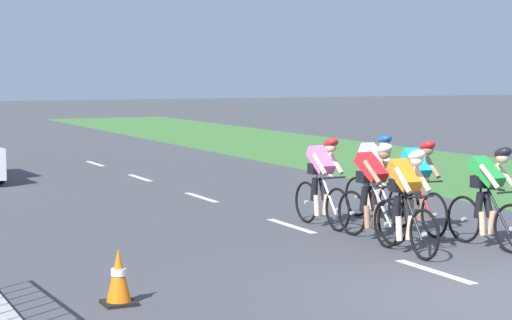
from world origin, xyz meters
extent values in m
cube|color=#3D7033|center=(8.09, 14.00, 0.00)|extent=(7.00, 60.00, 0.01)
cube|color=white|center=(0.00, 1.59, 0.00)|extent=(0.14, 1.60, 0.01)
cube|color=white|center=(0.00, 5.59, 0.00)|extent=(0.14, 1.60, 0.01)
cube|color=white|center=(0.00, 9.59, 0.00)|extent=(0.14, 1.60, 0.01)
cube|color=white|center=(0.00, 13.59, 0.00)|extent=(0.14, 1.60, 0.01)
cube|color=white|center=(0.00, 17.59, 0.00)|extent=(0.14, 1.60, 0.01)
torus|color=black|center=(0.31, 2.24, 0.36)|extent=(0.08, 0.73, 0.72)
cylinder|color=#99999E|center=(0.31, 2.24, 0.36)|extent=(0.06, 0.06, 0.06)
torus|color=black|center=(0.36, 3.24, 0.36)|extent=(0.08, 0.73, 0.72)
cylinder|color=#99999E|center=(0.36, 3.24, 0.36)|extent=(0.06, 0.06, 0.06)
cylinder|color=black|center=(0.33, 2.69, 0.90)|extent=(0.06, 0.55, 0.04)
cylinder|color=black|center=(0.32, 2.52, 0.58)|extent=(0.06, 0.48, 0.63)
cylinder|color=black|center=(0.34, 2.89, 0.60)|extent=(0.04, 0.04, 0.65)
cylinder|color=black|center=(0.31, 2.34, 0.88)|extent=(0.42, 0.05, 0.03)
cube|color=black|center=(0.34, 2.89, 0.94)|extent=(0.11, 0.22, 0.05)
cube|color=orange|center=(0.33, 2.77, 1.14)|extent=(0.31, 0.56, 0.44)
cube|color=black|center=(0.34, 2.88, 0.98)|extent=(0.29, 0.21, 0.18)
cylinder|color=black|center=(0.42, 2.83, 0.64)|extent=(0.12, 0.23, 0.40)
cylinder|color=beige|center=(0.42, 2.75, 0.37)|extent=(0.10, 0.16, 0.36)
cylinder|color=black|center=(0.25, 2.84, 0.64)|extent=(0.12, 0.17, 0.40)
cylinder|color=beige|center=(0.24, 2.76, 0.37)|extent=(0.10, 0.13, 0.36)
cylinder|color=beige|center=(0.48, 2.55, 1.09)|extent=(0.10, 0.40, 0.35)
cylinder|color=beige|center=(0.16, 2.56, 1.09)|extent=(0.10, 0.40, 0.35)
sphere|color=beige|center=(0.32, 2.47, 1.38)|extent=(0.19, 0.19, 0.19)
ellipsoid|color=white|center=(0.32, 2.46, 1.45)|extent=(0.25, 0.33, 0.24)
torus|color=black|center=(1.73, 2.09, 0.36)|extent=(0.10, 0.73, 0.72)
cylinder|color=#99999E|center=(1.73, 2.09, 0.36)|extent=(0.06, 0.06, 0.06)
torus|color=black|center=(1.66, 3.09, 0.36)|extent=(0.10, 0.73, 0.72)
cylinder|color=#99999E|center=(1.66, 3.09, 0.36)|extent=(0.06, 0.06, 0.06)
cylinder|color=black|center=(1.70, 2.54, 0.90)|extent=(0.08, 0.55, 0.04)
cylinder|color=black|center=(1.71, 2.36, 0.58)|extent=(0.08, 0.48, 0.63)
cylinder|color=black|center=(1.69, 2.74, 0.60)|extent=(0.04, 0.04, 0.65)
cylinder|color=black|center=(1.73, 2.19, 0.88)|extent=(0.42, 0.06, 0.03)
cube|color=black|center=(1.69, 2.74, 0.94)|extent=(0.12, 0.23, 0.05)
cube|color=green|center=(1.70, 2.61, 1.14)|extent=(0.32, 0.57, 0.45)
cube|color=black|center=(1.69, 2.73, 0.98)|extent=(0.29, 0.22, 0.18)
cylinder|color=black|center=(1.78, 2.68, 0.64)|extent=(0.13, 0.23, 0.40)
cylinder|color=tan|center=(1.79, 2.60, 0.37)|extent=(0.10, 0.16, 0.36)
cylinder|color=black|center=(1.60, 2.67, 0.64)|extent=(0.12, 0.18, 0.40)
cylinder|color=tan|center=(1.61, 2.59, 0.37)|extent=(0.10, 0.13, 0.36)
cylinder|color=tan|center=(1.87, 2.41, 1.09)|extent=(0.11, 0.41, 0.35)
cylinder|color=tan|center=(1.55, 2.39, 1.09)|extent=(0.11, 0.41, 0.35)
sphere|color=tan|center=(1.72, 2.31, 1.38)|extent=(0.19, 0.19, 0.19)
ellipsoid|color=black|center=(1.72, 2.30, 1.45)|extent=(0.25, 0.33, 0.24)
torus|color=black|center=(0.55, 3.37, 0.36)|extent=(0.12, 0.72, 0.72)
cylinder|color=#99999E|center=(0.55, 3.37, 0.36)|extent=(0.07, 0.07, 0.06)
torus|color=black|center=(0.45, 4.36, 0.36)|extent=(0.12, 0.72, 0.72)
cylinder|color=#99999E|center=(0.45, 4.36, 0.36)|extent=(0.07, 0.07, 0.06)
cylinder|color=silver|center=(0.51, 3.81, 0.90)|extent=(0.09, 0.55, 0.04)
cylinder|color=silver|center=(0.53, 3.64, 0.58)|extent=(0.09, 0.48, 0.63)
cylinder|color=silver|center=(0.49, 4.01, 0.60)|extent=(0.04, 0.04, 0.65)
cylinder|color=black|center=(0.54, 3.47, 0.88)|extent=(0.42, 0.07, 0.03)
cube|color=black|center=(0.49, 4.01, 0.94)|extent=(0.12, 0.23, 0.05)
cube|color=red|center=(0.50, 3.89, 1.14)|extent=(0.34, 0.57, 0.45)
cube|color=black|center=(0.49, 4.00, 0.98)|extent=(0.30, 0.23, 0.18)
cylinder|color=black|center=(0.58, 3.96, 0.64)|extent=(0.13, 0.23, 0.40)
cylinder|color=#9E7051|center=(0.59, 3.88, 0.37)|extent=(0.11, 0.16, 0.36)
cylinder|color=black|center=(0.40, 3.94, 0.64)|extent=(0.13, 0.18, 0.40)
cylinder|color=#9E7051|center=(0.41, 3.86, 0.37)|extent=(0.10, 0.13, 0.36)
cylinder|color=#9E7051|center=(0.68, 3.69, 1.09)|extent=(0.12, 0.41, 0.35)
cylinder|color=#9E7051|center=(0.36, 3.66, 1.09)|extent=(0.12, 0.41, 0.35)
sphere|color=#9E7051|center=(0.53, 3.59, 1.38)|extent=(0.19, 0.19, 0.19)
ellipsoid|color=white|center=(0.53, 3.58, 1.45)|extent=(0.26, 0.34, 0.24)
torus|color=black|center=(1.51, 3.62, 0.36)|extent=(0.07, 0.73, 0.72)
cylinder|color=#99999E|center=(1.51, 3.62, 0.36)|extent=(0.06, 0.06, 0.06)
torus|color=black|center=(1.55, 4.62, 0.36)|extent=(0.07, 0.73, 0.72)
cylinder|color=#99999E|center=(1.55, 4.62, 0.36)|extent=(0.06, 0.06, 0.06)
cylinder|color=#B21919|center=(1.52, 4.07, 0.90)|extent=(0.06, 0.55, 0.04)
cylinder|color=#B21919|center=(1.52, 3.89, 0.58)|extent=(0.06, 0.48, 0.63)
cylinder|color=#B21919|center=(1.53, 4.27, 0.60)|extent=(0.04, 0.04, 0.65)
cylinder|color=black|center=(1.51, 3.72, 0.88)|extent=(0.42, 0.04, 0.03)
cube|color=black|center=(1.53, 4.27, 0.94)|extent=(0.11, 0.22, 0.05)
cube|color=#19B2B7|center=(1.53, 4.14, 1.14)|extent=(0.30, 0.55, 0.47)
cube|color=black|center=(1.53, 4.26, 0.98)|extent=(0.29, 0.21, 0.18)
cylinder|color=black|center=(1.62, 4.20, 0.64)|extent=(0.12, 0.23, 0.40)
cylinder|color=#9E7051|center=(1.62, 4.12, 0.37)|extent=(0.10, 0.16, 0.36)
cylinder|color=black|center=(1.44, 4.21, 0.64)|extent=(0.12, 0.17, 0.40)
cylinder|color=#9E7051|center=(1.44, 4.13, 0.37)|extent=(0.09, 0.13, 0.36)
cylinder|color=#9E7051|center=(1.68, 3.92, 1.09)|extent=(0.09, 0.40, 0.35)
cylinder|color=#9E7051|center=(1.36, 3.93, 1.09)|extent=(0.09, 0.40, 0.35)
sphere|color=#9E7051|center=(1.52, 3.84, 1.38)|extent=(0.19, 0.19, 0.19)
ellipsoid|color=red|center=(1.51, 3.83, 1.45)|extent=(0.24, 0.32, 0.24)
torus|color=black|center=(0.43, 4.78, 0.36)|extent=(0.07, 0.73, 0.72)
cylinder|color=#99999E|center=(0.43, 4.78, 0.36)|extent=(0.06, 0.06, 0.06)
torus|color=black|center=(0.40, 5.78, 0.36)|extent=(0.07, 0.73, 0.72)
cylinder|color=#99999E|center=(0.40, 5.78, 0.36)|extent=(0.06, 0.06, 0.06)
cylinder|color=white|center=(0.42, 5.23, 0.90)|extent=(0.05, 0.55, 0.04)
cylinder|color=white|center=(0.42, 5.05, 0.58)|extent=(0.06, 0.48, 0.63)
cylinder|color=white|center=(0.41, 5.43, 0.60)|extent=(0.04, 0.04, 0.65)
cylinder|color=black|center=(0.43, 4.88, 0.88)|extent=(0.42, 0.04, 0.03)
cube|color=black|center=(0.41, 5.43, 0.94)|extent=(0.11, 0.22, 0.05)
cube|color=pink|center=(0.41, 5.30, 1.14)|extent=(0.30, 0.55, 0.46)
cube|color=black|center=(0.41, 5.42, 0.98)|extent=(0.29, 0.21, 0.18)
cylinder|color=black|center=(0.50, 5.37, 0.64)|extent=(0.12, 0.23, 0.40)
cylinder|color=beige|center=(0.50, 5.29, 0.37)|extent=(0.10, 0.16, 0.36)
cylinder|color=black|center=(0.32, 5.37, 0.64)|extent=(0.12, 0.17, 0.40)
cylinder|color=beige|center=(0.32, 5.29, 0.37)|extent=(0.09, 0.13, 0.36)
cylinder|color=beige|center=(0.58, 5.09, 1.09)|extent=(0.09, 0.40, 0.35)
cylinder|color=beige|center=(0.26, 5.08, 1.09)|extent=(0.09, 0.40, 0.35)
sphere|color=beige|center=(0.42, 5.00, 1.38)|extent=(0.19, 0.19, 0.19)
ellipsoid|color=red|center=(0.42, 4.99, 1.45)|extent=(0.24, 0.32, 0.24)
torus|color=black|center=(1.65, 5.00, 0.36)|extent=(0.10, 0.73, 0.72)
cylinder|color=#99999E|center=(1.65, 5.00, 0.36)|extent=(0.06, 0.06, 0.06)
torus|color=black|center=(1.57, 6.00, 0.36)|extent=(0.10, 0.73, 0.72)
cylinder|color=#99999E|center=(1.57, 6.00, 0.36)|extent=(0.06, 0.06, 0.06)
cylinder|color=silver|center=(1.61, 5.45, 0.90)|extent=(0.08, 0.55, 0.04)
cylinder|color=silver|center=(1.63, 5.28, 0.58)|extent=(0.08, 0.48, 0.63)
cylinder|color=silver|center=(1.60, 5.65, 0.60)|extent=(0.04, 0.04, 0.65)
cylinder|color=black|center=(1.64, 5.10, 0.88)|extent=(0.42, 0.06, 0.03)
cube|color=black|center=(1.60, 5.65, 0.94)|extent=(0.12, 0.23, 0.05)
cube|color=white|center=(1.61, 5.53, 1.14)|extent=(0.32, 0.57, 0.44)
cube|color=black|center=(1.60, 5.64, 0.98)|extent=(0.29, 0.22, 0.18)
cylinder|color=black|center=(1.69, 5.60, 0.64)|extent=(0.13, 0.23, 0.40)
cylinder|color=tan|center=(1.70, 5.52, 0.37)|extent=(0.10, 0.16, 0.36)
cylinder|color=black|center=(1.51, 5.59, 0.64)|extent=(0.12, 0.18, 0.40)
cylinder|color=tan|center=(1.52, 5.51, 0.37)|extent=(0.10, 0.13, 0.36)
cylinder|color=tan|center=(1.78, 5.32, 1.09)|extent=(0.11, 0.41, 0.35)
cylinder|color=tan|center=(1.46, 5.30, 1.09)|extent=(0.11, 0.41, 0.35)
sphere|color=tan|center=(1.63, 5.23, 1.38)|extent=(0.19, 0.19, 0.19)
ellipsoid|color=blue|center=(1.63, 5.22, 1.45)|extent=(0.25, 0.33, 0.24)
cube|color=black|center=(-4.24, 1.74, 0.02)|extent=(0.36, 0.36, 0.04)
cone|color=orange|center=(-4.24, 1.74, 0.34)|extent=(0.28, 0.28, 0.60)
cylinder|color=white|center=(-4.24, 1.74, 0.37)|extent=(0.17, 0.17, 0.08)
camera|label=1|loc=(-7.24, -8.00, 2.58)|focal=64.21mm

